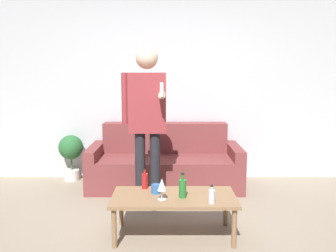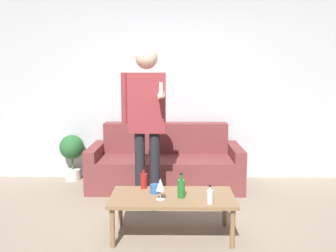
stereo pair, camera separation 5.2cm
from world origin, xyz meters
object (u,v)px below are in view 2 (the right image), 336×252
at_px(coffee_table, 172,200).
at_px(bottle_orange, 181,188).
at_px(person_standing_front, 146,114).
at_px(couch, 165,164).

distance_m(coffee_table, bottle_orange, 0.16).
bearing_deg(bottle_orange, person_standing_front, 115.60).
relative_size(couch, bottle_orange, 8.71).
relative_size(coffee_table, person_standing_front, 0.64).
distance_m(coffee_table, person_standing_front, 1.04).
distance_m(couch, coffee_table, 1.55).
bearing_deg(coffee_table, person_standing_front, 111.76).
xyz_separation_m(coffee_table, person_standing_front, (-0.28, 0.70, 0.71)).
xyz_separation_m(coffee_table, bottle_orange, (0.08, -0.05, 0.13)).
height_order(couch, person_standing_front, person_standing_front).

